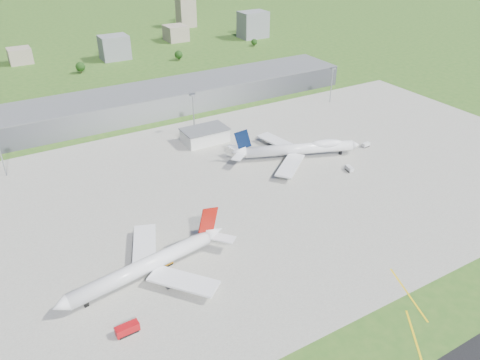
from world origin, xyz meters
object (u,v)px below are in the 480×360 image
van_white_far (366,145)px  van_white_near (349,169)px  fire_truck (127,329)px  airliner_blue_quad (299,149)px  tug_yellow (168,263)px  airliner_red_twin (149,265)px

van_white_far → van_white_near: bearing=-153.5°
van_white_far → fire_truck: bearing=-163.7°
airliner_blue_quad → tug_yellow: (-100.50, -49.68, -4.48)m
airliner_red_twin → van_white_far: 157.69m
airliner_red_twin → van_white_near: (122.57, 25.07, -3.83)m
fire_truck → van_white_far: size_ratio=1.58×
airliner_red_twin → tug_yellow: bearing=-173.7°
van_white_near → airliner_red_twin: bearing=112.0°
fire_truck → tug_yellow: (25.04, 25.45, -0.82)m
airliner_blue_quad → fire_truck: bearing=-127.9°
airliner_red_twin → fire_truck: airliner_red_twin is taller
van_white_far → airliner_blue_quad: bearing=163.1°
airliner_red_twin → van_white_far: size_ratio=14.04×
airliner_blue_quad → airliner_red_twin: bearing=-133.3°
van_white_near → van_white_far: size_ratio=1.14×
airliner_red_twin → fire_truck: size_ratio=8.91×
airliner_red_twin → fire_truck: 28.84m
fire_truck → van_white_far: (168.46, 66.17, -0.47)m
tug_yellow → van_white_near: (114.33, 22.81, 0.46)m
airliner_blue_quad → van_white_far: bearing=9.4°
airliner_red_twin → tug_yellow: size_ratio=18.66×
van_white_near → tug_yellow: bearing=111.7°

